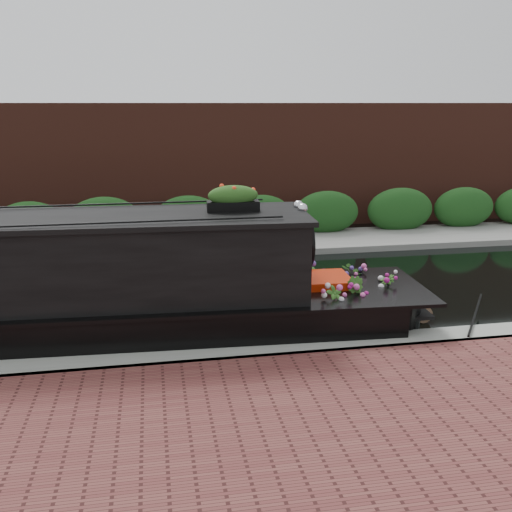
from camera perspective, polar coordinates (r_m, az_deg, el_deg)
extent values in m
plane|color=black|center=(12.16, -5.77, -4.21)|extent=(80.00, 80.00, 0.00)
cube|color=gray|center=(9.12, -4.00, -10.97)|extent=(40.00, 0.60, 0.50)
cube|color=gray|center=(16.18, -7.01, 0.64)|extent=(40.00, 2.40, 0.34)
cube|color=#184116|center=(17.05, -7.20, 1.38)|extent=(40.00, 1.10, 2.80)
cube|color=#4D241A|center=(19.09, -7.57, 2.84)|extent=(40.00, 1.00, 8.00)
cube|color=black|center=(10.05, -22.68, -0.80)|extent=(9.44, 2.23, 1.37)
cube|color=black|center=(9.89, -23.11, 3.26)|extent=(9.60, 2.39, 0.08)
cube|color=red|center=(10.12, 4.32, 0.45)|extent=(0.15, 1.78, 1.37)
cube|color=black|center=(8.98, -2.60, -0.90)|extent=(0.92, 0.07, 0.56)
cube|color=red|center=(10.47, 7.05, -3.33)|extent=(0.86, 0.95, 0.51)
sphere|color=silver|center=(9.81, 4.68, 4.76)|extent=(0.18, 0.18, 0.18)
sphere|color=silver|center=(10.09, 4.26, 5.05)|extent=(0.18, 0.18, 0.18)
cube|color=black|center=(9.71, -2.30, 5.01)|extent=(0.90, 0.32, 0.17)
ellipsoid|color=#FB3E1B|center=(9.68, -2.32, 6.21)|extent=(0.98, 0.30, 0.24)
imported|color=#2C5A1E|center=(9.72, 7.83, -4.63)|extent=(0.35, 0.28, 0.57)
imported|color=#2C5A1E|center=(10.01, 10.06, -3.93)|extent=(0.45, 0.44, 0.64)
imported|color=#2C5A1E|center=(11.15, 9.81, -2.26)|extent=(0.61, 0.58, 0.52)
imported|color=#2C5A1E|center=(10.64, 12.95, -3.25)|extent=(0.40, 0.40, 0.53)
imported|color=#2C5A1E|center=(11.03, 5.47, -1.96)|extent=(0.37, 0.41, 0.64)
cylinder|color=brown|center=(11.32, 16.02, -5.32)|extent=(0.33, 0.42, 0.33)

